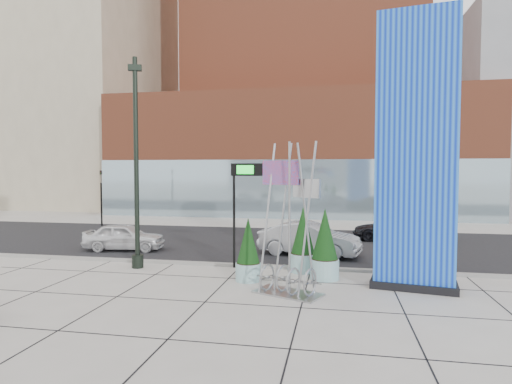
% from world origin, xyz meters
% --- Properties ---
extents(ground, '(160.00, 160.00, 0.00)m').
position_xyz_m(ground, '(0.00, 0.00, 0.00)').
color(ground, '#9E9991').
rests_on(ground, ground).
extents(street_asphalt, '(80.00, 12.00, 0.02)m').
position_xyz_m(street_asphalt, '(0.00, 10.00, 0.01)').
color(street_asphalt, black).
rests_on(street_asphalt, ground).
extents(curb_edge, '(80.00, 0.30, 0.12)m').
position_xyz_m(curb_edge, '(0.00, 4.00, 0.06)').
color(curb_edge, gray).
rests_on(curb_edge, ground).
extents(tower_podium, '(34.00, 10.00, 11.00)m').
position_xyz_m(tower_podium, '(1.00, 27.00, 5.50)').
color(tower_podium, '#98472C').
rests_on(tower_podium, ground).
extents(tower_glass_front, '(34.00, 0.60, 5.00)m').
position_xyz_m(tower_glass_front, '(1.00, 22.20, 2.50)').
color(tower_glass_front, '#8CA5B2').
rests_on(tower_glass_front, ground).
extents(building_beige_left, '(18.00, 20.00, 34.00)m').
position_xyz_m(building_beige_left, '(-26.00, 34.00, 17.00)').
color(building_beige_left, gray).
rests_on(building_beige_left, ground).
extents(blue_pylon, '(3.04, 1.76, 9.53)m').
position_xyz_m(blue_pylon, '(7.69, 1.88, 4.60)').
color(blue_pylon, '#0C2DBE').
rests_on(blue_pylon, ground).
extents(lamp_post, '(0.60, 0.48, 8.80)m').
position_xyz_m(lamp_post, '(-3.24, 3.00, 3.60)').
color(lamp_post, black).
rests_on(lamp_post, ground).
extents(public_art_sculpture, '(2.49, 1.89, 5.07)m').
position_xyz_m(public_art_sculpture, '(3.48, 0.35, 1.33)').
color(public_art_sculpture, '#A5A7AA').
rests_on(public_art_sculpture, ground).
extents(overhead_street_sign, '(2.08, 0.32, 4.41)m').
position_xyz_m(overhead_street_sign, '(1.53, 3.80, 3.79)').
color(overhead_street_sign, black).
rests_on(overhead_street_sign, ground).
extents(round_planter_east, '(1.09, 1.09, 2.71)m').
position_xyz_m(round_planter_east, '(4.60, 2.58, 1.28)').
color(round_planter_east, '#94C4C8').
rests_on(round_planter_east, ground).
extents(round_planter_mid, '(1.06, 1.06, 2.66)m').
position_xyz_m(round_planter_mid, '(3.70, 3.60, 1.26)').
color(round_planter_mid, '#94C4C8').
rests_on(round_planter_mid, ground).
extents(round_planter_west, '(0.95, 0.95, 2.37)m').
position_xyz_m(round_planter_west, '(1.80, 1.80, 1.12)').
color(round_planter_west, '#94C4C8').
rests_on(round_planter_west, ground).
extents(car_white_west, '(4.25, 2.22, 1.38)m').
position_xyz_m(car_white_west, '(-5.69, 6.49, 0.69)').
color(car_white_west, silver).
rests_on(car_white_west, ground).
extents(car_silver_mid, '(5.09, 2.72, 1.59)m').
position_xyz_m(car_silver_mid, '(3.75, 6.90, 0.80)').
color(car_silver_mid, '#ACAFB4').
rests_on(car_silver_mid, ground).
extents(car_dark_east, '(4.86, 2.07, 1.40)m').
position_xyz_m(car_dark_east, '(8.36, 12.20, 0.70)').
color(car_dark_east, black).
rests_on(car_dark_east, ground).
extents(traffic_signal, '(0.15, 0.18, 4.10)m').
position_xyz_m(traffic_signal, '(-12.00, 15.00, 2.30)').
color(traffic_signal, black).
rests_on(traffic_signal, ground).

